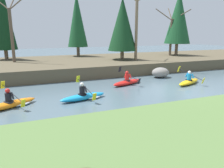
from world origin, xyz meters
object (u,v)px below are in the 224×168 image
at_px(kayaker_middle, 128,82).
at_px(kayaker_trailing, 85,96).
at_px(kayaker_far_back, 12,103).
at_px(boulder_midstream, 160,72).
at_px(kayaker_lead, 189,81).

height_order(kayaker_middle, kayaker_trailing, same).
xyz_separation_m(kayaker_far_back, boulder_midstream, (11.24, 3.59, 0.22)).
relative_size(kayaker_lead, kayaker_far_back, 1.03).
relative_size(kayaker_lead, kayaker_middle, 0.99).
relative_size(kayaker_lead, boulder_midstream, 1.82).
xyz_separation_m(kayaker_trailing, kayaker_far_back, (-3.73, 0.11, 0.00)).
bearing_deg(kayaker_far_back, kayaker_middle, -12.78).
relative_size(kayaker_far_back, boulder_midstream, 1.77).
height_order(kayaker_far_back, boulder_midstream, kayaker_far_back).
height_order(kayaker_lead, kayaker_trailing, same).
bearing_deg(kayaker_lead, boulder_midstream, 76.77).
bearing_deg(kayaker_lead, kayaker_far_back, 160.03).
distance_m(kayaker_lead, kayaker_far_back, 11.77).
relative_size(kayaker_trailing, boulder_midstream, 1.87).
bearing_deg(kayaker_lead, kayaker_middle, 136.30).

